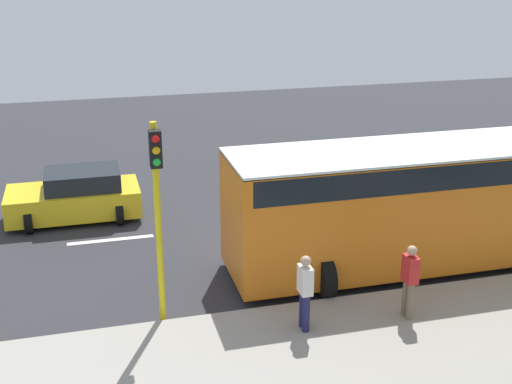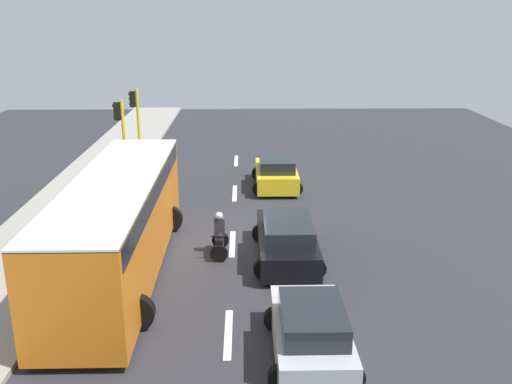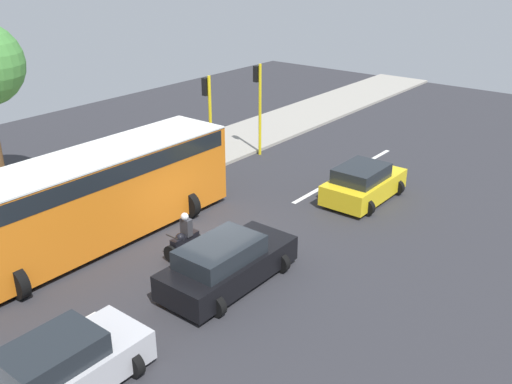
{
  "view_description": "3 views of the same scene",
  "coord_description": "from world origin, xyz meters",
  "views": [
    {
      "loc": [
        17.83,
        -6.47,
        7.67
      ],
      "look_at": [
        0.55,
        -1.89,
        1.26
      ],
      "focal_mm": 47.01,
      "sensor_mm": 36.0,
      "label": 1
    },
    {
      "loc": [
        -0.44,
        18.89,
        8.02
      ],
      "look_at": [
        -0.92,
        -2.56,
        1.16
      ],
      "focal_mm": 39.46,
      "sensor_mm": 36.0,
      "label": 2
    },
    {
      "loc": [
        -11.78,
        12.41,
        9.39
      ],
      "look_at": [
        0.13,
        -2.54,
        1.22
      ],
      "focal_mm": 39.72,
      "sensor_mm": 36.0,
      "label": 3
    }
  ],
  "objects": [
    {
      "name": "sidewalk",
      "position": [
        7.0,
        0.0,
        0.07
      ],
      "size": [
        4.0,
        60.0,
        0.15
      ],
      "primitive_type": "cube",
      "color": "#9E998E",
      "rests_on": "ground"
    },
    {
      "name": "traffic_light_corner",
      "position": [
        4.85,
        -8.65,
        2.93
      ],
      "size": [
        0.49,
        0.24,
        4.5
      ],
      "color": "yellow",
      "rests_on": "ground"
    },
    {
      "name": "traffic_light_midblock",
      "position": [
        4.85,
        -5.13,
        2.93
      ],
      "size": [
        0.49,
        0.24,
        4.5
      ],
      "color": "yellow",
      "rests_on": "ground"
    },
    {
      "name": "pedestrian_near_signal",
      "position": [
        6.11,
        -2.31,
        1.06
      ],
      "size": [
        0.4,
        0.24,
        1.69
      ],
      "color": "#1E1E4C",
      "rests_on": "sidewalk"
    },
    {
      "name": "car_silver",
      "position": [
        -2.02,
        7.14,
        0.71
      ],
      "size": [
        2.17,
        3.82,
        1.52
      ],
      "color": "#B7B7BC",
      "rests_on": "ground"
    },
    {
      "name": "ground_plane",
      "position": [
        0.0,
        0.0,
        -0.05
      ],
      "size": [
        40.0,
        60.0,
        0.1
      ],
      "primitive_type": "cube",
      "color": "#2D2D33"
    },
    {
      "name": "lane_stripe_mid",
      "position": [
        0.0,
        0.0,
        0.01
      ],
      "size": [
        0.2,
        2.4,
        0.01
      ],
      "primitive_type": "cube",
      "color": "white",
      "rests_on": "ground"
    },
    {
      "name": "city_bus",
      "position": [
        3.52,
        2.21,
        1.85
      ],
      "size": [
        3.2,
        11.0,
        3.16
      ],
      "color": "orange",
      "rests_on": "ground"
    },
    {
      "name": "lane_stripe_south",
      "position": [
        0.0,
        6.0,
        0.01
      ],
      "size": [
        0.2,
        2.4,
        0.01
      ],
      "primitive_type": "cube",
      "color": "white",
      "rests_on": "ground"
    },
    {
      "name": "lane_stripe_far_north",
      "position": [
        0.0,
        -12.0,
        0.01
      ],
      "size": [
        0.2,
        2.4,
        0.01
      ],
      "primitive_type": "cube",
      "color": "white",
      "rests_on": "ground"
    },
    {
      "name": "lane_stripe_north",
      "position": [
        0.0,
        -6.0,
        0.01
      ],
      "size": [
        0.2,
        2.4,
        0.01
      ],
      "primitive_type": "cube",
      "color": "white",
      "rests_on": "ground"
    },
    {
      "name": "motorcycle",
      "position": [
        0.42,
        0.9,
        0.64
      ],
      "size": [
        0.6,
        1.3,
        1.53
      ],
      "color": "black",
      "rests_on": "ground"
    },
    {
      "name": "car_black",
      "position": [
        -1.86,
        1.36,
        0.71
      ],
      "size": [
        2.3,
        4.58,
        1.52
      ],
      "color": "black",
      "rests_on": "ground"
    },
    {
      "name": "car_yellow_cab",
      "position": [
        -1.98,
        -6.87,
        0.71
      ],
      "size": [
        2.32,
        3.92,
        1.52
      ],
      "color": "yellow",
      "rests_on": "ground"
    },
    {
      "name": "pedestrian_by_tree",
      "position": [
        6.21,
        0.03,
        1.06
      ],
      "size": [
        0.4,
        0.24,
        1.69
      ],
      "color": "#72604C",
      "rests_on": "sidewalk"
    }
  ]
}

